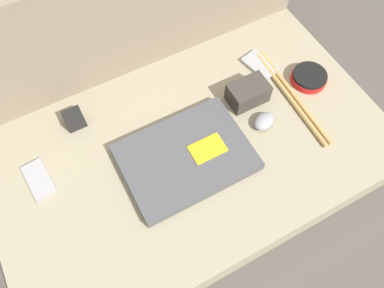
% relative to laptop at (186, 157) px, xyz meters
% --- Properties ---
extents(ground_plane, '(8.00, 8.00, 0.00)m').
position_rel_laptop_xyz_m(ground_plane, '(0.03, 0.02, -0.14)').
color(ground_plane, '#4C4742').
extents(couch_seat, '(1.06, 0.63, 0.13)m').
position_rel_laptop_xyz_m(couch_seat, '(0.03, 0.02, -0.08)').
color(couch_seat, gray).
rests_on(couch_seat, ground_plane).
extents(couch_backrest, '(1.06, 0.20, 0.47)m').
position_rel_laptop_xyz_m(couch_backrest, '(0.03, 0.44, 0.09)').
color(couch_backrest, '#7F705B').
rests_on(couch_backrest, ground_plane).
extents(laptop, '(0.33, 0.24, 0.03)m').
position_rel_laptop_xyz_m(laptop, '(0.00, 0.00, 0.00)').
color(laptop, '#47474C').
rests_on(laptop, couch_seat).
extents(computer_mouse, '(0.08, 0.07, 0.03)m').
position_rel_laptop_xyz_m(computer_mouse, '(0.24, -0.00, -0.00)').
color(computer_mouse, gray).
rests_on(computer_mouse, couch_seat).
extents(speaker_puck, '(0.10, 0.10, 0.03)m').
position_rel_laptop_xyz_m(speaker_puck, '(0.44, 0.06, -0.00)').
color(speaker_puck, red).
rests_on(speaker_puck, couch_seat).
extents(phone_silver, '(0.06, 0.11, 0.01)m').
position_rel_laptop_xyz_m(phone_silver, '(-0.36, 0.13, -0.01)').
color(phone_silver, '#99999E').
rests_on(phone_silver, couch_seat).
extents(phone_black, '(0.08, 0.12, 0.01)m').
position_rel_laptop_xyz_m(phone_black, '(0.34, 0.17, -0.01)').
color(phone_black, '#99999E').
rests_on(phone_black, couch_seat).
extents(camera_pouch, '(0.11, 0.07, 0.06)m').
position_rel_laptop_xyz_m(camera_pouch, '(0.24, 0.09, 0.02)').
color(camera_pouch, '#38332D').
rests_on(camera_pouch, couch_seat).
extents(charger_brick, '(0.05, 0.05, 0.04)m').
position_rel_laptop_xyz_m(charger_brick, '(-0.22, 0.25, 0.01)').
color(charger_brick, black).
rests_on(charger_brick, couch_seat).
extents(drumstick_pair, '(0.04, 0.35, 0.01)m').
position_rel_laptop_xyz_m(drumstick_pair, '(0.36, 0.03, -0.01)').
color(drumstick_pair, tan).
rests_on(drumstick_pair, couch_seat).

